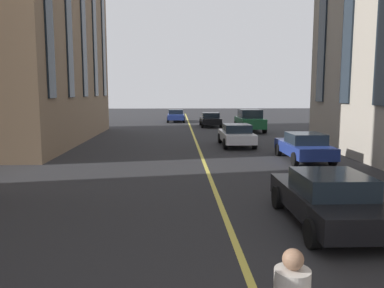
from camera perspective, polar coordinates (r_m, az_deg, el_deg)
lane_centre_line at (r=20.86m, az=1.34°, el=-1.57°), size 80.00×0.16×0.01m
car_black_trailing at (r=10.35m, az=19.28°, el=-7.50°), size 4.40×1.95×1.37m
car_white_mid at (r=24.35m, az=6.52°, el=1.36°), size 4.40×1.95×1.37m
car_black_parked_b at (r=37.97m, az=2.71°, el=3.62°), size 4.40×1.95×1.37m
car_blue_oncoming at (r=19.72m, az=16.08°, el=-0.35°), size 4.40×1.95×1.37m
car_green_parked_a at (r=33.53m, az=8.44°, el=3.48°), size 4.70×2.14×1.88m
car_blue_near at (r=44.21m, az=-2.38°, el=4.18°), size 4.40×1.95×1.37m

